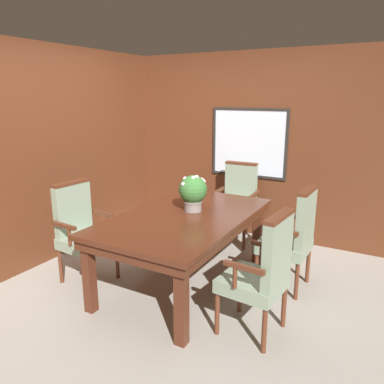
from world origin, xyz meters
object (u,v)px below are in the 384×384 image
at_px(chair_right_near, 262,271).
at_px(potted_plant, 193,192).
at_px(chair_head_far, 237,200).
at_px(chair_right_far, 293,235).
at_px(chair_left_near, 81,228).
at_px(dining_table, 185,223).

bearing_deg(chair_right_near, potted_plant, -117.11).
relative_size(chair_head_far, chair_right_near, 1.00).
xyz_separation_m(chair_right_near, potted_plant, (-0.95, 0.60, 0.38)).
height_order(chair_right_far, chair_left_near, same).
relative_size(dining_table, chair_head_far, 1.86).
bearing_deg(chair_right_near, chair_left_near, -85.37).
relative_size(dining_table, chair_left_near, 1.86).
bearing_deg(chair_left_near, chair_right_far, -61.48).
distance_m(chair_right_near, potted_plant, 1.19).
distance_m(chair_head_far, potted_plant, 1.27).
height_order(chair_left_near, chair_right_near, same).
xyz_separation_m(dining_table, potted_plant, (0.01, 0.16, 0.29)).
bearing_deg(potted_plant, chair_right_near, -31.99).
height_order(chair_head_far, chair_right_near, same).
bearing_deg(dining_table, potted_plant, 88.04).
xyz_separation_m(chair_head_far, chair_right_near, (0.96, -1.81, 0.00)).
bearing_deg(chair_right_near, chair_head_far, -147.19).
distance_m(chair_left_near, chair_head_far, 2.05).
height_order(chair_right_far, chair_right_near, same).
distance_m(dining_table, chair_right_far, 1.07).
relative_size(chair_right_far, potted_plant, 2.76).
xyz_separation_m(dining_table, chair_right_far, (0.97, 0.44, -0.09)).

